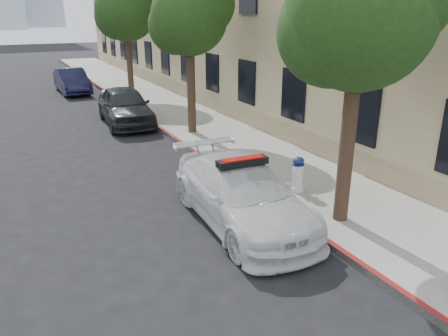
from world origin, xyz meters
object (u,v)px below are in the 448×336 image
police_car (242,194)px  fire_hydrant (298,174)px  parked_car_far (72,81)px  parked_car_mid (125,106)px

police_car → fire_hydrant: size_ratio=5.23×
police_car → parked_car_far: (-0.66, 18.14, 0.00)m
fire_hydrant → police_car: bearing=-174.4°
parked_car_mid → fire_hydrant: (1.78, -9.17, -0.16)m
parked_car_mid → police_car: bearing=-86.6°
police_car → parked_car_mid: parked_car_mid is taller
parked_car_far → parked_car_mid: bearing=-86.5°
parked_car_far → fire_hydrant: size_ratio=4.59×
police_car → fire_hydrant: 1.97m
parked_car_far → police_car: bearing=-89.6°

